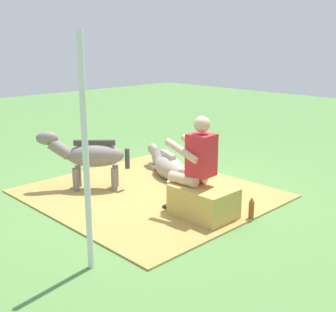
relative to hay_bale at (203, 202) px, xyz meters
name	(u,v)px	position (x,y,z in m)	size (l,w,h in m)	color
ground_plane	(162,192)	(1.05, -0.29, -0.20)	(24.00, 24.00, 0.00)	#568442
hay_patch	(149,194)	(1.10, -0.08, -0.19)	(3.20, 2.94, 0.02)	#AD8C47
hay_bale	(203,202)	(0.00, 0.00, 0.00)	(0.77, 0.55, 0.41)	tan
person_seated	(194,162)	(0.16, 0.01, 0.49)	(0.68, 0.45, 1.29)	#D8AD8C
pony_standing	(89,155)	(1.86, 0.41, 0.33)	(1.04, 1.08, 0.89)	slate
pony_lying	(167,166)	(1.51, -0.85, -0.01)	(1.34, 0.74, 0.42)	gray
soda_bottle	(251,209)	(-0.47, -0.36, -0.06)	(0.07, 0.07, 0.30)	brown
tent_pole_left	(86,156)	(-0.04, 1.73, 0.93)	(0.06, 0.06, 2.26)	silver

